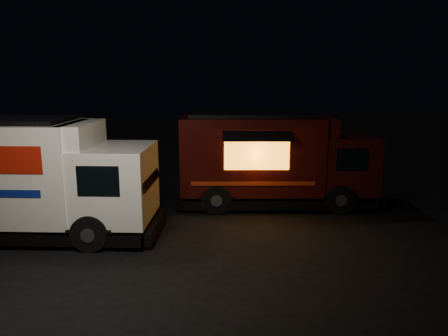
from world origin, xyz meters
The scene contains 3 objects.
ground centered at (0.00, 0.00, 0.00)m, with size 80.00×80.00×0.00m, color black.
white_truck centered at (-3.67, 0.96, 1.74)m, with size 7.67×2.62×3.48m, color white, non-canonical shape.
red_truck centered at (4.46, 2.61, 1.68)m, with size 7.22×2.66×3.36m, color #350A09, non-canonical shape.
Camera 1 is at (-0.42, -12.24, 4.64)m, focal length 35.00 mm.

